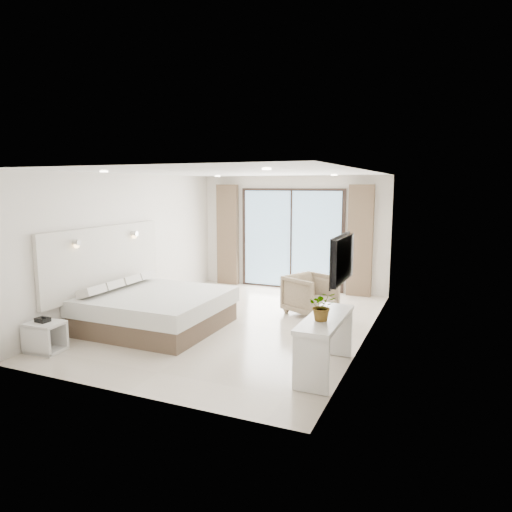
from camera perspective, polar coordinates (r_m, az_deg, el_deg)
The scene contains 8 objects.
ground at distance 8.39m, azimuth -2.46°, elevation -8.35°, with size 6.20×6.20×0.00m, color beige.
room_shell at distance 8.73m, azimuth -1.90°, elevation 2.92°, with size 4.62×6.22×2.72m.
bed at distance 8.22m, azimuth -12.49°, elevation -6.55°, with size 2.23×2.13×0.76m.
nightstand at distance 7.62m, azimuth -24.81°, elevation -9.17°, with size 0.52×0.44×0.45m.
phone at distance 7.57m, azimuth -25.12°, elevation -7.23°, with size 0.19×0.15×0.06m, color black.
console_desk at distance 6.17m, azimuth 8.66°, elevation -9.40°, with size 0.46×1.49×0.77m.
plant at distance 5.90m, azimuth 8.28°, elevation -6.57°, with size 0.35×0.38×0.30m, color #33662D.
armchair at distance 8.91m, azimuth 6.83°, elevation -4.57°, with size 0.82×0.77×0.85m, color #89785A.
Camera 1 is at (3.47, -7.23, 2.47)m, focal length 32.00 mm.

